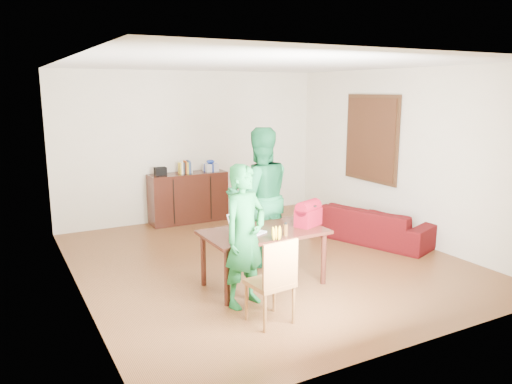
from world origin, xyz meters
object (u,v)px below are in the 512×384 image
table (264,237)px  chair (271,298)px  person_far (260,197)px  laptop (250,230)px  red_bag (308,216)px  bottle (286,229)px  person_near (245,236)px  sofa (372,224)px

table → chair: (-0.43, -0.93, -0.34)m
person_far → laptop: person_far is taller
person_far → red_bag: 0.83m
table → bottle: bearing=-70.5°
person_near → person_far: bearing=36.1°
bottle → person_far: bearing=78.3°
table → red_bag: 0.64m
laptop → sofa: laptop is taller
chair → laptop: 1.01m
person_near → laptop: 0.43m
laptop → sofa: (2.63, 0.82, -0.46)m
person_near → sofa: person_near is taller
person_far → bottle: bearing=89.9°
person_near → red_bag: (1.06, 0.34, 0.02)m
laptop → sofa: size_ratio=0.23×
sofa → red_bag: bearing=94.3°
chair → red_bag: red_bag is taller
person_near → person_far: person_far is taller
sofa → person_near: bearing=91.7°
person_near → laptop: bearing=36.9°
chair → laptop: bearing=70.9°
chair → person_near: size_ratio=0.57×
table → bottle: 0.37m
person_near → bottle: bearing=-9.8°
sofa → chair: bearing=100.3°
bottle → red_bag: bearing=27.2°
bottle → red_bag: size_ratio=0.46×
person_far → bottle: size_ratio=11.90×
bottle → sofa: (2.29, 1.08, -0.50)m
chair → sofa: 3.30m
laptop → bottle: bearing=-61.8°
red_bag → table: bearing=150.7°
table → person_near: size_ratio=0.93×
person_near → laptop: size_ratio=3.73×
bottle → sofa: bottle is taller
red_bag → sofa: red_bag is taller
table → bottle: size_ratio=9.38×
person_near → red_bag: size_ratio=4.60×
red_bag → sofa: size_ratio=0.18×
chair → red_bag: (1.04, 0.86, 0.55)m
laptop → sofa: bearing=-6.8°
chair → person_near: person_near is taller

